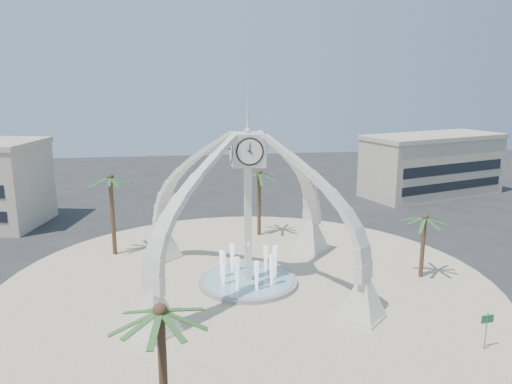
{
  "coord_description": "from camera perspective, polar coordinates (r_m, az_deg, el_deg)",
  "views": [
    {
      "loc": [
        -4.8,
        -37.52,
        16.41
      ],
      "look_at": [
        0.93,
        2.0,
        7.21
      ],
      "focal_mm": 35.0,
      "sensor_mm": 36.0,
      "label": 1
    }
  ],
  "objects": [
    {
      "name": "building_ne",
      "position": [
        75.17,
        19.48,
        2.97
      ],
      "size": [
        21.87,
        14.17,
        8.6
      ],
      "rotation": [
        0.0,
        0.0,
        0.31
      ],
      "color": "#BDB194",
      "rests_on": "ground"
    },
    {
      "name": "palm_east",
      "position": [
        43.12,
        18.75,
        -2.83
      ],
      "size": [
        3.88,
        3.88,
        5.95
      ],
      "rotation": [
        0.0,
        0.0,
        -0.05
      ],
      "color": "brown",
      "rests_on": "ground"
    },
    {
      "name": "fountain",
      "position": [
        41.12,
        -0.9,
        -10.11
      ],
      "size": [
        8.0,
        8.0,
        3.62
      ],
      "color": "gray",
      "rests_on": "ground"
    },
    {
      "name": "ground",
      "position": [
        41.23,
        -0.9,
        -10.48
      ],
      "size": [
        140.0,
        140.0,
        0.0
      ],
      "primitive_type": "plane",
      "color": "#282828",
      "rests_on": "ground"
    },
    {
      "name": "palm_south",
      "position": [
        22.96,
        -10.89,
        -13.41
      ],
      "size": [
        5.11,
        5.11,
        7.2
      ],
      "rotation": [
        0.0,
        0.0,
        -0.22
      ],
      "color": "brown",
      "rests_on": "ground"
    },
    {
      "name": "palm_north",
      "position": [
        51.66,
        0.36,
        2.09
      ],
      "size": [
        5.23,
        5.23,
        7.56
      ],
      "rotation": [
        0.0,
        0.0,
        -0.28
      ],
      "color": "brown",
      "rests_on": "ground"
    },
    {
      "name": "clock_tower",
      "position": [
        39.1,
        -0.93,
        -1.72
      ],
      "size": [
        17.94,
        17.94,
        16.3
      ],
      "color": "silver",
      "rests_on": "ground"
    },
    {
      "name": "palm_west",
      "position": [
        47.62,
        -16.33,
        1.47
      ],
      "size": [
        5.17,
        5.17,
        8.29
      ],
      "rotation": [
        0.0,
        0.0,
        -0.25
      ],
      "color": "brown",
      "rests_on": "ground"
    },
    {
      "name": "street_sign",
      "position": [
        34.4,
        24.88,
        -13.49
      ],
      "size": [
        0.91,
        0.13,
        2.48
      ],
      "rotation": [
        0.0,
        0.0,
        0.11
      ],
      "color": "slate",
      "rests_on": "ground"
    },
    {
      "name": "plaza",
      "position": [
        41.22,
        -0.9,
        -10.44
      ],
      "size": [
        40.0,
        40.0,
        0.06
      ],
      "primitive_type": "cylinder",
      "color": "beige",
      "rests_on": "ground"
    }
  ]
}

